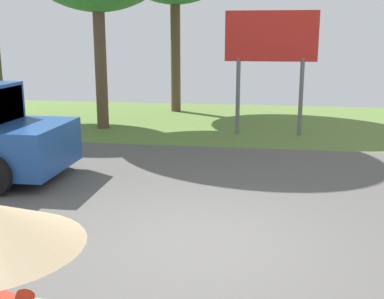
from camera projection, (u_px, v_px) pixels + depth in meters
name	position (u px, v px, depth m)	size (l,w,h in m)	color
ground_plane	(224.00, 184.00, 9.60)	(40.00, 22.00, 0.20)	#565451
roadside_billboard	(271.00, 45.00, 13.69)	(2.60, 0.12, 3.50)	slate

